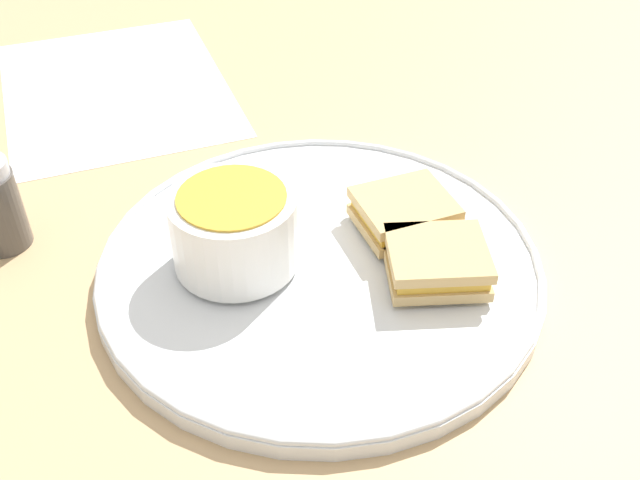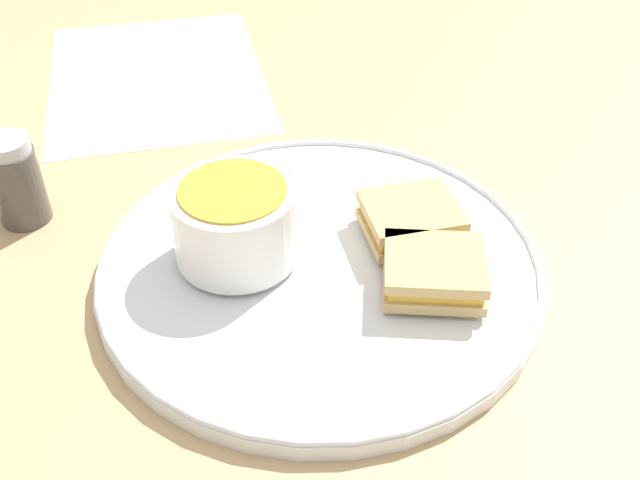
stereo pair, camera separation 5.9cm
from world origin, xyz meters
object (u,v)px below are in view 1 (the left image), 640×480
Objects in this scene: sandwich_half_near at (437,262)px; spoon at (202,215)px; soup_bowl at (234,229)px; sandwich_half_far at (404,212)px.

spoon is at bearing -12.34° from sandwich_half_near.
soup_bowl is 1.00× the size of sandwich_half_far.
sandwich_half_near and sandwich_half_far have the same top height.
spoon is at bearing -49.26° from soup_bowl.
soup_bowl is 0.90× the size of spoon.
sandwich_half_far reaches higher than spoon.
spoon is (0.04, -0.05, -0.03)m from soup_bowl.
sandwich_half_far is (-0.13, -0.06, -0.02)m from soup_bowl.
sandwich_half_near is 0.89× the size of sandwich_half_far.
sandwich_half_near is at bearing 115.82° from sandwich_half_far.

